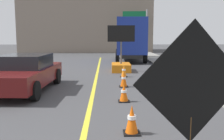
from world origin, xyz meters
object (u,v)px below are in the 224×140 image
Objects in this scene: roadwork_sign at (192,86)px; traffic_cone_far_lane at (124,79)px; highway_guide_sign at (140,24)px; traffic_cone_near_sign at (132,120)px; traffic_cone_mid_lane at (124,93)px; pickup_car at (24,73)px; box_truck at (130,39)px; traffic_cone_curbside at (124,71)px; arrow_board_trailer at (121,63)px.

traffic_cone_far_lane is at bearing 92.98° from roadwork_sign.
highway_guide_sign is 24.28m from traffic_cone_near_sign.
roadwork_sign is 3.89× the size of traffic_cone_mid_lane.
pickup_car is at bearing 129.41° from traffic_cone_near_sign.
roadwork_sign is 0.50× the size of pickup_car.
traffic_cone_mid_lane is (-3.27, -21.13, -3.13)m from highway_guide_sign.
traffic_cone_far_lane is at bearing -96.82° from box_truck.
roadwork_sign is 26.14m from highway_guide_sign.
traffic_cone_curbside is (0.19, 2.58, -0.01)m from traffic_cone_far_lane.
box_truck is 1.44× the size of pickup_car.
box_truck is 11.17m from traffic_cone_far_lane.
highway_guide_sign is 16.72m from traffic_cone_curbside.
arrow_board_trailer is at bearing 90.46° from traffic_cone_curbside.
traffic_cone_near_sign is at bearing -90.54° from traffic_cone_mid_lane.
arrow_board_trailer is at bearing -101.82° from highway_guide_sign.
traffic_cone_near_sign is at bearing -92.83° from traffic_cone_curbside.
arrow_board_trailer is 6.70m from pickup_car.
pickup_car is 7.80× the size of traffic_cone_mid_lane.
traffic_cone_far_lane is at bearing -94.24° from traffic_cone_curbside.
traffic_cone_mid_lane is at bearing -92.72° from arrow_board_trailer.
traffic_cone_mid_lane is at bearing -93.92° from traffic_cone_far_lane.
arrow_board_trailer is (-0.20, 11.90, -0.99)m from roadwork_sign.
arrow_board_trailer is 0.54× the size of highway_guide_sign.
traffic_cone_near_sign is 7.70m from traffic_cone_curbside.
box_truck reaches higher than roadwork_sign.
roadwork_sign is 7.88m from pickup_car.
highway_guide_sign is at bearing 80.58° from traffic_cone_far_lane.
roadwork_sign is at bearing -57.05° from pickup_car.
pickup_car is 5.85m from traffic_cone_near_sign.
traffic_cone_curbside is (0.02, -2.14, -0.16)m from arrow_board_trailer.
arrow_board_trailer reaches higher than traffic_cone_near_sign.
arrow_board_trailer is 6.51m from box_truck.
box_truck is 10.21× the size of traffic_cone_far_lane.
pickup_car is 20.75m from highway_guide_sign.
arrow_board_trailer is 0.40× the size of box_truck.
arrow_board_trailer is 4.20× the size of traffic_cone_near_sign.
box_truck is 10.46× the size of traffic_cone_near_sign.
traffic_cone_far_lane reaches higher than traffic_cone_near_sign.
highway_guide_sign reaches higher than pickup_car.
box_truck is at bearing 83.18° from traffic_cone_far_lane.
traffic_cone_curbside is at bearing -89.54° from arrow_board_trailer.
roadwork_sign is 18.19m from box_truck.
roadwork_sign is at bearing -87.02° from traffic_cone_far_lane.
arrow_board_trailer reaches higher than pickup_car.
roadwork_sign is at bearing -88.93° from traffic_cone_curbside.
traffic_cone_near_sign is at bearing 105.17° from roadwork_sign.
roadwork_sign is 3.63× the size of traffic_cone_near_sign.
highway_guide_sign reaches higher than traffic_cone_far_lane.
traffic_cone_near_sign is 1.07× the size of traffic_cone_mid_lane.
box_truck is 11.20× the size of traffic_cone_mid_lane.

